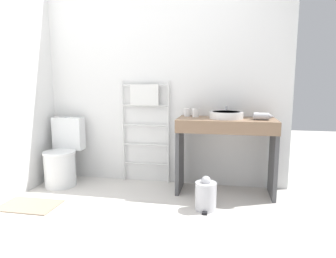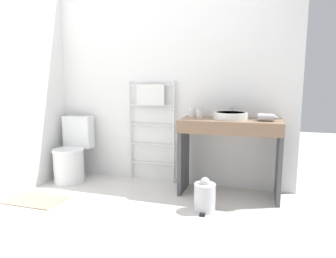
# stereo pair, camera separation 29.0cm
# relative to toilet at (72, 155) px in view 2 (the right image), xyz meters

# --- Properties ---
(ground_plane) EXTENTS (12.00, 12.00, 0.00)m
(ground_plane) POSITION_rel_toilet_xyz_m (1.12, -1.15, -0.32)
(ground_plane) COLOR silver
(wall_back) EXTENTS (3.02, 0.12, 2.54)m
(wall_back) POSITION_rel_toilet_xyz_m (1.12, 0.37, 0.95)
(wall_back) COLOR white
(wall_back) RESTS_ON ground_plane
(wall_side) EXTENTS (0.12, 2.16, 2.54)m
(wall_side) POSITION_rel_toilet_xyz_m (-0.33, -0.42, 0.95)
(wall_side) COLOR white
(wall_side) RESTS_ON ground_plane
(toilet) EXTENTS (0.37, 0.50, 0.80)m
(toilet) POSITION_rel_toilet_xyz_m (0.00, 0.00, 0.00)
(toilet) COLOR white
(toilet) RESTS_ON ground_plane
(towel_radiator) EXTENTS (0.59, 0.06, 1.23)m
(towel_radiator) POSITION_rel_toilet_xyz_m (0.96, 0.26, 0.56)
(towel_radiator) COLOR silver
(towel_radiator) RESTS_ON ground_plane
(vanity_counter) EXTENTS (1.05, 0.47, 0.83)m
(vanity_counter) POSITION_rel_toilet_xyz_m (1.92, 0.05, 0.26)
(vanity_counter) COLOR #84664C
(vanity_counter) RESTS_ON ground_plane
(sink_basin) EXTENTS (0.36, 0.36, 0.07)m
(sink_basin) POSITION_rel_toilet_xyz_m (1.91, 0.08, 0.55)
(sink_basin) COLOR white
(sink_basin) RESTS_ON vanity_counter
(faucet) EXTENTS (0.02, 0.10, 0.12)m
(faucet) POSITION_rel_toilet_xyz_m (1.91, 0.25, 0.59)
(faucet) COLOR silver
(faucet) RESTS_ON vanity_counter
(cup_near_wall) EXTENTS (0.07, 0.07, 0.09)m
(cup_near_wall) POSITION_rel_toilet_xyz_m (1.48, 0.19, 0.56)
(cup_near_wall) COLOR white
(cup_near_wall) RESTS_ON vanity_counter
(cup_near_edge) EXTENTS (0.07, 0.07, 0.09)m
(cup_near_edge) POSITION_rel_toilet_xyz_m (1.58, 0.15, 0.56)
(cup_near_edge) COLOR white
(cup_near_edge) RESTS_ON vanity_counter
(hair_dryer) EXTENTS (0.20, 0.18, 0.08)m
(hair_dryer) POSITION_rel_toilet_xyz_m (2.28, 0.02, 0.55)
(hair_dryer) COLOR #B7B7BC
(hair_dryer) RESTS_ON vanity_counter
(trash_bin) EXTENTS (0.21, 0.24, 0.34)m
(trash_bin) POSITION_rel_toilet_xyz_m (1.74, -0.43, -0.18)
(trash_bin) COLOR silver
(trash_bin) RESTS_ON ground_plane
(bath_mat) EXTENTS (0.56, 0.36, 0.01)m
(bath_mat) POSITION_rel_toilet_xyz_m (0.02, -0.68, -0.32)
(bath_mat) COLOR gray
(bath_mat) RESTS_ON ground_plane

